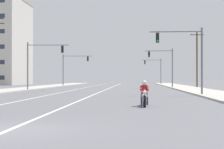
# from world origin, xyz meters

# --- Properties ---
(ground_plane) EXTENTS (400.00, 400.00, 0.00)m
(ground_plane) POSITION_xyz_m (0.00, 0.00, 0.00)
(ground_plane) COLOR #5B5B60
(lane_stripe_center) EXTENTS (0.16, 100.00, 0.01)m
(lane_stripe_center) POSITION_xyz_m (-0.03, 45.00, 0.00)
(lane_stripe_center) COLOR beige
(lane_stripe_center) RESTS_ON ground
(lane_stripe_left) EXTENTS (0.16, 100.00, 0.01)m
(lane_stripe_left) POSITION_xyz_m (-4.14, 45.00, 0.00)
(lane_stripe_left) COLOR beige
(lane_stripe_left) RESTS_ON ground
(sidewalk_kerb_right) EXTENTS (4.40, 110.00, 0.14)m
(sidewalk_kerb_right) POSITION_xyz_m (11.61, 40.00, 0.07)
(sidewalk_kerb_right) COLOR #ADA89E
(sidewalk_kerb_right) RESTS_ON ground
(sidewalk_kerb_left) EXTENTS (4.40, 110.00, 0.14)m
(sidewalk_kerb_left) POSITION_xyz_m (-11.61, 40.00, 0.07)
(sidewalk_kerb_left) COLOR #ADA89E
(sidewalk_kerb_left) RESTS_ON ground
(motorcycle_with_rider) EXTENTS (0.70, 2.19, 1.46)m
(motorcycle_with_rider) POSITION_xyz_m (4.40, 9.98, 0.59)
(motorcycle_with_rider) COLOR black
(motorcycle_with_rider) RESTS_ON ground
(traffic_signal_near_right) EXTENTS (4.82, 0.37, 6.20)m
(traffic_signal_near_right) POSITION_xyz_m (8.61, 23.27, 4.09)
(traffic_signal_near_right) COLOR slate
(traffic_signal_near_right) RESTS_ON ground
(traffic_signal_near_left) EXTENTS (5.39, 0.53, 6.20)m
(traffic_signal_near_left) POSITION_xyz_m (-8.41, 36.55, 4.13)
(traffic_signal_near_left) COLOR slate
(traffic_signal_near_left) RESTS_ON ground
(traffic_signal_mid_right) EXTENTS (4.37, 0.37, 6.20)m
(traffic_signal_mid_right) POSITION_xyz_m (8.54, 47.90, 4.07)
(traffic_signal_mid_right) COLOR slate
(traffic_signal_mid_right) RESTS_ON ground
(traffic_signal_mid_left) EXTENTS (5.77, 0.56, 6.20)m
(traffic_signal_mid_left) POSITION_xyz_m (-8.38, 61.24, 4.15)
(traffic_signal_mid_left) COLOR slate
(traffic_signal_mid_left) RESTS_ON ground
(traffic_signal_far_right) EXTENTS (4.58, 0.43, 6.20)m
(traffic_signal_far_right) POSITION_xyz_m (8.84, 78.86, 4.08)
(traffic_signal_far_right) COLOR slate
(traffic_signal_far_right) RESTS_ON ground
(utility_pole_right_far) EXTENTS (2.19, 0.26, 9.12)m
(utility_pole_right_far) POSITION_xyz_m (14.14, 51.30, 4.77)
(utility_pole_right_far) COLOR brown
(utility_pole_right_far) RESTS_ON ground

